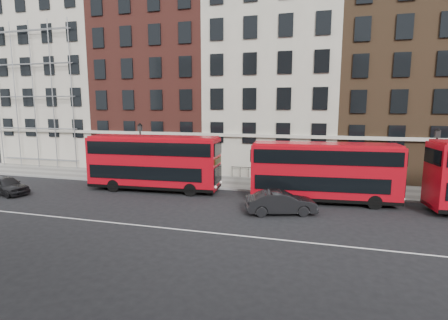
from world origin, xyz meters
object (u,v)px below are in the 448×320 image
(bus_c, at_px, (323,171))
(car_rear, at_px, (6,185))
(car_front, at_px, (281,203))
(bus_b, at_px, (153,161))

(bus_c, relative_size, car_rear, 2.48)
(car_rear, distance_m, car_front, 21.71)
(car_rear, xyz_separation_m, car_front, (21.69, 0.79, 0.03))
(bus_c, xyz_separation_m, car_front, (-2.59, -3.54, -1.58))
(bus_b, xyz_separation_m, car_rear, (-10.78, -4.33, -1.72))
(bus_b, relative_size, bus_c, 1.04)
(bus_c, distance_m, car_rear, 24.72)
(bus_b, xyz_separation_m, bus_c, (13.50, -0.00, -0.11))
(bus_c, bearing_deg, car_front, -131.06)
(bus_c, height_order, car_rear, bus_c)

